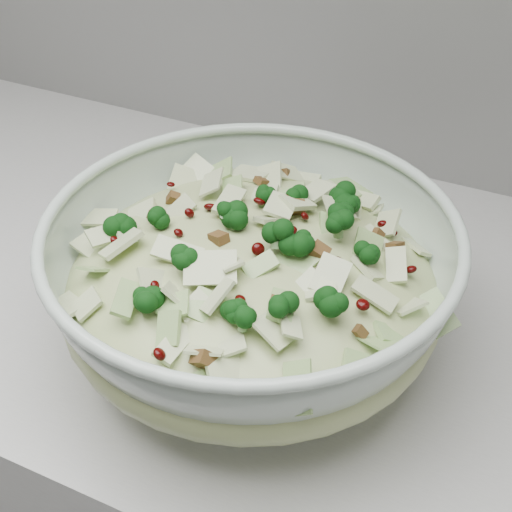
{
  "coord_description": "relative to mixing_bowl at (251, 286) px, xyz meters",
  "views": [
    {
      "loc": [
        0.23,
        1.17,
        1.39
      ],
      "look_at": [
        0.02,
        1.61,
        1.0
      ],
      "focal_mm": 50.0,
      "sensor_mm": 36.0,
      "label": 1
    }
  ],
  "objects": [
    {
      "name": "mixing_bowl",
      "position": [
        0.0,
        0.0,
        0.0
      ],
      "size": [
        0.47,
        0.47,
        0.14
      ],
      "rotation": [
        0.0,
        0.0,
        0.39
      ],
      "color": "#B2C3B5",
      "rests_on": "counter"
    },
    {
      "name": "salad",
      "position": [
        0.0,
        0.0,
        0.02
      ],
      "size": [
        0.36,
        0.36,
        0.15
      ],
      "rotation": [
        0.0,
        0.0,
        0.07
      ],
      "color": "tan",
      "rests_on": "mixing_bowl"
    }
  ]
}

